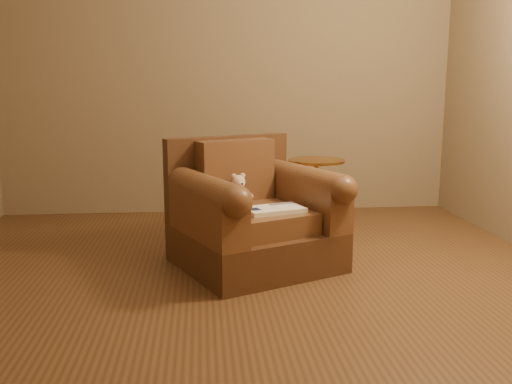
{
  "coord_description": "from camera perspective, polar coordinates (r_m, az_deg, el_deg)",
  "views": [
    {
      "loc": [
        -0.24,
        -3.12,
        1.17
      ],
      "look_at": [
        0.09,
        0.33,
        0.49
      ],
      "focal_mm": 40.0,
      "sensor_mm": 36.0,
      "label": 1
    }
  ],
  "objects": [
    {
      "name": "guidebook",
      "position": [
        3.48,
        1.82,
        -1.76
      ],
      "size": [
        0.4,
        0.31,
        0.03
      ],
      "rotation": [
        0.0,
        0.0,
        0.32
      ],
      "color": "beige",
      "rests_on": "armchair"
    },
    {
      "name": "floor",
      "position": [
        3.34,
        -1.06,
        -9.46
      ],
      "size": [
        4.0,
        4.0,
        0.0
      ],
      "primitive_type": "plane",
      "color": "brown",
      "rests_on": "ground"
    },
    {
      "name": "armchair",
      "position": [
        3.65,
        -0.38,
        -2.55
      ],
      "size": [
        1.17,
        1.14,
        0.81
      ],
      "rotation": [
        0.0,
        0.0,
        0.43
      ],
      "color": "#482A18",
      "rests_on": "floor"
    },
    {
      "name": "side_table",
      "position": [
        4.32,
        5.99,
        -0.36
      ],
      "size": [
        0.42,
        0.42,
        0.59
      ],
      "color": "#B97C33",
      "rests_on": "floor"
    },
    {
      "name": "teddy_bear",
      "position": [
        3.66,
        -1.64,
        -0.09
      ],
      "size": [
        0.15,
        0.17,
        0.21
      ],
      "rotation": [
        0.0,
        0.0,
        0.36
      ],
      "color": "beige",
      "rests_on": "armchair"
    }
  ]
}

